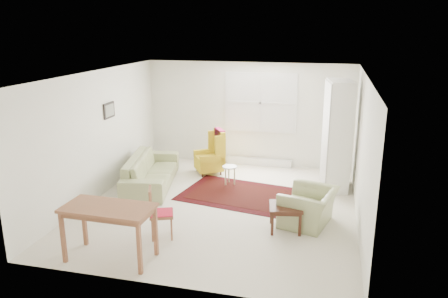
% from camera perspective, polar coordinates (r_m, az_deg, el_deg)
% --- Properties ---
extents(room, '(5.04, 5.54, 2.51)m').
position_cam_1_polar(room, '(8.20, -0.02, 1.21)').
color(room, beige).
rests_on(room, ground).
extents(rug, '(2.75, 2.02, 0.03)m').
position_cam_1_polar(rug, '(8.92, 2.71, -6.00)').
color(rug, black).
rests_on(rug, ground).
extents(sofa, '(1.30, 2.36, 0.90)m').
position_cam_1_polar(sofa, '(9.45, -9.51, -2.12)').
color(sofa, '#959C68').
rests_on(sofa, ground).
extents(armchair, '(1.05, 1.14, 0.75)m').
position_cam_1_polar(armchair, '(7.70, 10.98, -7.01)').
color(armchair, '#959C68').
rests_on(armchair, ground).
extents(wingback_chair, '(0.86, 0.84, 1.04)m').
position_cam_1_polar(wingback_chair, '(10.08, -2.01, -0.35)').
color(wingback_chair, gold).
rests_on(wingback_chair, ground).
extents(coffee_table, '(0.62, 0.62, 0.44)m').
position_cam_1_polar(coffee_table, '(7.49, 8.01, -8.84)').
color(coffee_table, '#3F1E13').
rests_on(coffee_table, ground).
extents(stool, '(0.36, 0.36, 0.42)m').
position_cam_1_polar(stool, '(9.44, 0.74, -3.45)').
color(stool, white).
rests_on(stool, ground).
extents(cabinet, '(0.61, 0.97, 2.27)m').
position_cam_1_polar(cabinet, '(9.32, 14.56, 1.72)').
color(cabinet, white).
rests_on(cabinet, ground).
extents(desk, '(1.32, 0.68, 0.83)m').
position_cam_1_polar(desk, '(6.69, -14.67, -10.55)').
color(desk, brown).
rests_on(desk, ground).
extents(desk_chair, '(0.48, 0.48, 0.85)m').
position_cam_1_polar(desk_chair, '(7.17, -8.16, -8.22)').
color(desk_chair, brown).
rests_on(desk_chair, ground).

